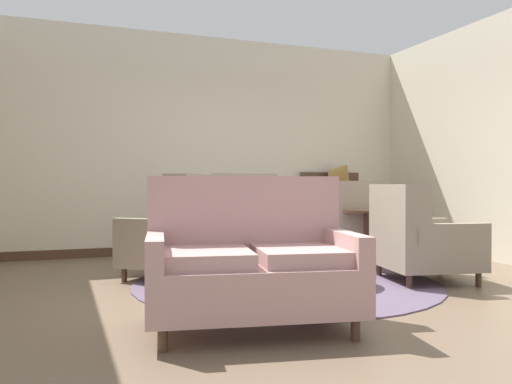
% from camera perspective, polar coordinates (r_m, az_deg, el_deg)
% --- Properties ---
extents(ground, '(8.55, 8.55, 0.00)m').
position_cam_1_polar(ground, '(4.93, 4.75, -10.53)').
color(ground, brown).
extents(wall_back, '(6.27, 0.08, 3.10)m').
position_cam_1_polar(wall_back, '(7.60, -4.75, 5.17)').
color(wall_back, beige).
rests_on(wall_back, ground).
extents(wall_right, '(0.08, 4.09, 3.10)m').
position_cam_1_polar(wall_right, '(7.36, 23.74, 5.25)').
color(wall_right, beige).
rests_on(wall_right, ground).
extents(baseboard_back, '(6.11, 0.03, 0.12)m').
position_cam_1_polar(baseboard_back, '(7.58, -4.62, -6.08)').
color(baseboard_back, '#4C3323').
rests_on(baseboard_back, ground).
extents(area_rug, '(2.99, 2.99, 0.01)m').
position_cam_1_polar(area_rug, '(5.20, 3.31, -9.87)').
color(area_rug, '#5B4C60').
rests_on(area_rug, ground).
extents(coffee_table, '(0.77, 0.77, 0.45)m').
position_cam_1_polar(coffee_table, '(5.08, 6.40, -6.19)').
color(coffee_table, '#4C3323').
rests_on(coffee_table, ground).
extents(porcelain_vase, '(0.16, 0.16, 0.35)m').
position_cam_1_polar(porcelain_vase, '(5.03, 6.84, -3.37)').
color(porcelain_vase, beige).
rests_on(porcelain_vase, coffee_table).
extents(settee, '(1.50, 1.04, 1.03)m').
position_cam_1_polar(settee, '(3.54, -0.51, -8.10)').
color(settee, tan).
rests_on(settee, ground).
extents(armchair_beside_settee, '(0.84, 0.83, 1.10)m').
position_cam_1_polar(armchair_beside_settee, '(6.24, -2.22, -3.89)').
color(armchair_beside_settee, gray).
rests_on(armchair_beside_settee, ground).
extents(armchair_near_sideboard, '(1.10, 1.13, 1.01)m').
position_cam_1_polar(armchair_near_sideboard, '(6.44, 9.09, -4.00)').
color(armchair_near_sideboard, gray).
rests_on(armchair_near_sideboard, ground).
extents(armchair_back_corner, '(1.18, 1.18, 1.07)m').
position_cam_1_polar(armchair_back_corner, '(5.44, -8.43, -4.70)').
color(armchair_back_corner, gray).
rests_on(armchair_back_corner, ground).
extents(armchair_foreground_right, '(1.01, 1.00, 0.98)m').
position_cam_1_polar(armchair_foreground_right, '(5.47, 17.33, -5.08)').
color(armchair_foreground_right, gray).
rests_on(armchair_foreground_right, ground).
extents(side_table, '(0.53, 0.53, 0.69)m').
position_cam_1_polar(side_table, '(6.07, 12.03, -4.44)').
color(side_table, '#4C3323').
rests_on(side_table, ground).
extents(sideboard, '(1.00, 0.42, 1.16)m').
position_cam_1_polar(sideboard, '(8.04, 8.71, -2.50)').
color(sideboard, '#4C3323').
rests_on(sideboard, ground).
extents(gramophone, '(0.36, 0.46, 0.53)m').
position_cam_1_polar(gramophone, '(7.97, 9.36, 2.01)').
color(gramophone, '#4C3323').
rests_on(gramophone, sideboard).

